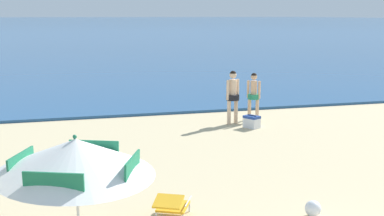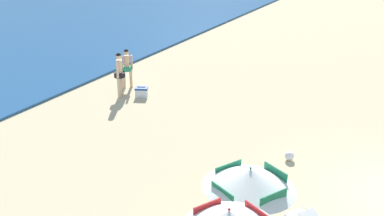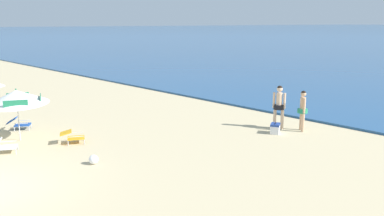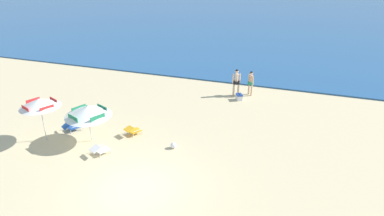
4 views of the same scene
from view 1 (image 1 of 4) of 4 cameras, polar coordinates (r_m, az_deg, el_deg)
ocean_water at (r=417.85m, az=-15.19°, el=9.68°), size 800.00×800.00×0.10m
beach_umbrella_striped_main at (r=7.35m, az=-13.08°, el=-5.39°), size 3.15×3.16×1.99m
lounge_chair_facing_sea at (r=9.21m, az=-2.34°, el=-10.91°), size 0.85×0.99×0.49m
person_standing_near_shore at (r=16.94m, az=4.65°, el=1.68°), size 0.51×0.44×1.81m
person_standing_beside at (r=17.60m, az=7.01°, el=1.70°), size 0.41×0.41×1.67m
cooler_box at (r=16.53m, az=6.80°, el=-1.56°), size 0.54×0.60×0.43m
beach_ball at (r=9.63m, az=13.58°, el=-11.05°), size 0.30×0.30×0.30m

